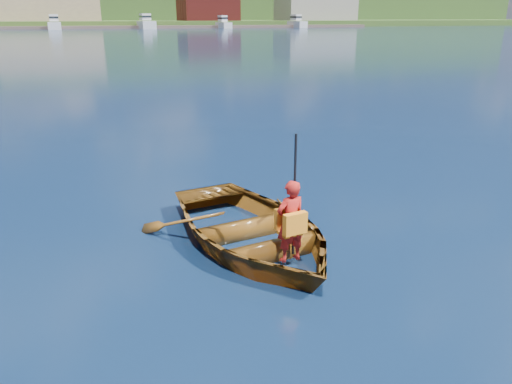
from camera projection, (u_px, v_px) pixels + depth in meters
name	position (u px, v px, depth m)	size (l,w,h in m)	color
ground	(162.00, 243.00, 7.76)	(600.00, 600.00, 0.00)	#122746
rowboat	(250.00, 229.00, 7.65)	(3.28, 4.23, 0.81)	brown
child_paddler	(291.00, 221.00, 6.82)	(0.46, 0.38, 1.77)	red
dock	(110.00, 27.00, 142.36)	(159.95, 13.54, 0.80)	brown
waterfront_buildings	(36.00, 1.00, 148.71)	(202.00, 16.00, 14.00)	maroon
marina_yachts	(32.00, 24.00, 131.28)	(143.01, 13.46, 4.40)	silver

